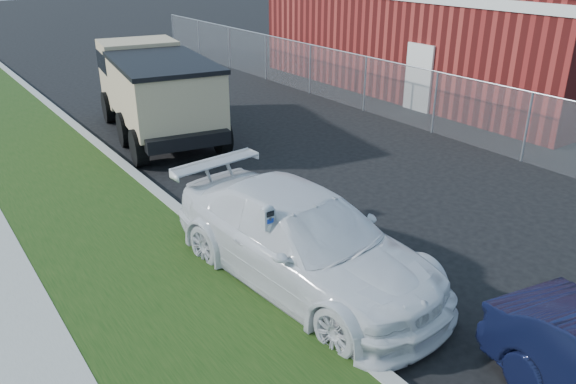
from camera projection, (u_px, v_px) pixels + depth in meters
ground at (379, 241)px, 10.58m from camera, size 120.00×120.00×0.00m
streetside at (43, 284)px, 9.10m from camera, size 6.12×50.00×0.15m
chainlink_fence at (366, 73)px, 18.48m from camera, size 0.06×30.06×30.00m
brick_building at (462, 29)px, 22.06m from camera, size 9.20×14.20×4.17m
parking_meter at (268, 230)px, 8.40m from camera, size 0.20×0.14×1.47m
white_wagon at (303, 239)px, 9.05m from camera, size 2.64×5.41×1.52m
dump_truck at (155, 87)px, 16.15m from camera, size 3.33×6.51×2.44m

